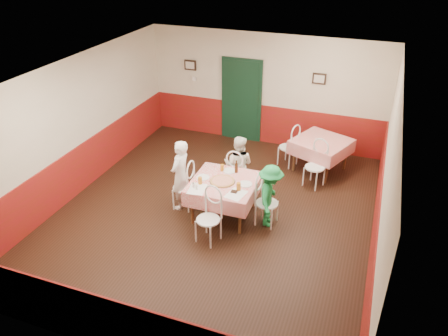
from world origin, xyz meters
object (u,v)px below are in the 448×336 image
(main_table, at_px, (224,199))
(chair_second_b, at_px, (315,167))
(glass_a, at_px, (200,181))
(diner_left, at_px, (180,175))
(chair_left, at_px, (183,188))
(wallet, at_px, (234,192))
(glass_c, at_px, (222,168))
(chair_near, at_px, (208,220))
(glass_b, at_px, (239,187))
(second_table, at_px, (320,155))
(diner_right, at_px, (270,196))
(beer_bottle, at_px, (236,167))
(diner_far, at_px, (238,165))
(chair_right, at_px, (267,203))
(chair_far, at_px, (237,174))
(chair_second_a, at_px, (288,147))
(pizza, at_px, (222,181))

(main_table, bearing_deg, chair_second_b, 49.73)
(glass_a, xyz_separation_m, diner_left, (-0.51, 0.22, -0.10))
(chair_left, relative_size, wallet, 8.18)
(chair_second_b, bearing_deg, glass_c, -118.46)
(chair_near, relative_size, glass_b, 6.11)
(second_table, distance_m, diner_right, 2.51)
(beer_bottle, xyz_separation_m, diner_far, (-0.12, 0.49, -0.23))
(wallet, bearing_deg, beer_bottle, 104.71)
(chair_right, height_order, chair_second_b, same)
(chair_near, relative_size, glass_c, 6.70)
(chair_far, bearing_deg, glass_b, 112.54)
(chair_near, height_order, chair_second_a, same)
(chair_second_a, relative_size, glass_a, 6.47)
(second_table, relative_size, chair_left, 1.24)
(diner_right, bearing_deg, glass_c, 64.14)
(chair_second_a, xyz_separation_m, chair_second_b, (0.75, -0.75, 0.00))
(diner_right, bearing_deg, chair_near, 126.96)
(beer_bottle, height_order, diner_right, diner_right)
(pizza, bearing_deg, diner_left, 179.64)
(chair_left, distance_m, diner_left, 0.28)
(pizza, distance_m, diner_right, 0.94)
(second_table, xyz_separation_m, chair_far, (-1.46, -1.61, 0.08))
(chair_far, xyz_separation_m, diner_left, (-0.89, -0.87, 0.28))
(pizza, bearing_deg, chair_right, 2.31)
(chair_far, height_order, diner_left, diner_left)
(chair_near, relative_size, pizza, 1.96)
(chair_far, height_order, diner_right, diner_right)
(chair_second_a, bearing_deg, pizza, 5.88)
(second_table, bearing_deg, chair_far, -132.26)
(chair_left, bearing_deg, glass_a, 63.24)
(diner_left, bearing_deg, glass_c, 124.84)
(glass_c, relative_size, diner_left, 0.09)
(chair_far, xyz_separation_m, diner_far, (-0.00, 0.05, 0.19))
(pizza, xyz_separation_m, diner_left, (-0.87, 0.01, -0.05))
(chair_left, height_order, chair_second_a, same)
(chair_far, relative_size, chair_second_b, 1.00)
(main_table, xyz_separation_m, chair_near, (0.01, -0.85, 0.08))
(glass_a, relative_size, glass_b, 0.94)
(beer_bottle, bearing_deg, second_table, 56.82)
(chair_left, xyz_separation_m, chair_near, (0.86, -0.84, 0.00))
(chair_far, distance_m, wallet, 1.23)
(diner_right, bearing_deg, diner_far, 38.60)
(glass_c, height_order, wallet, glass_c)
(pizza, xyz_separation_m, glass_a, (-0.36, -0.22, 0.05))
(diner_left, bearing_deg, chair_near, 54.16)
(main_table, relative_size, chair_right, 1.36)
(chair_second_a, bearing_deg, chair_near, 10.47)
(diner_left, bearing_deg, wallet, 83.67)
(chair_second_b, bearing_deg, diner_right, -85.78)
(chair_right, distance_m, diner_left, 1.77)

